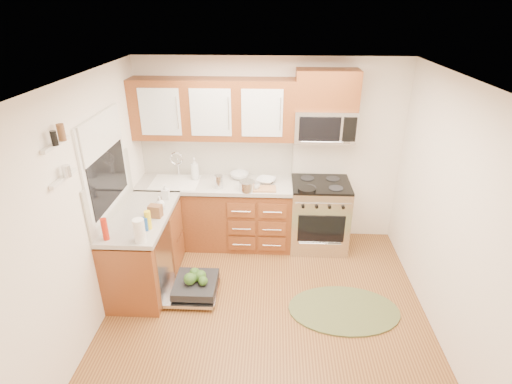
# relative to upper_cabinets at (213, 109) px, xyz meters

# --- Properties ---
(floor) EXTENTS (3.50, 3.50, 0.00)m
(floor) POSITION_rel_upper_cabinets_xyz_m (0.73, -1.57, -1.88)
(floor) COLOR brown
(floor) RESTS_ON ground
(ceiling) EXTENTS (3.50, 3.50, 0.00)m
(ceiling) POSITION_rel_upper_cabinets_xyz_m (0.73, -1.57, 0.62)
(ceiling) COLOR white
(ceiling) RESTS_ON ground
(wall_back) EXTENTS (3.50, 0.04, 2.50)m
(wall_back) POSITION_rel_upper_cabinets_xyz_m (0.73, 0.18, -0.62)
(wall_back) COLOR white
(wall_back) RESTS_ON ground
(wall_front) EXTENTS (3.50, 0.04, 2.50)m
(wall_front) POSITION_rel_upper_cabinets_xyz_m (0.73, -3.33, -0.62)
(wall_front) COLOR white
(wall_front) RESTS_ON ground
(wall_left) EXTENTS (0.04, 3.50, 2.50)m
(wall_left) POSITION_rel_upper_cabinets_xyz_m (-1.02, -1.57, -0.62)
(wall_left) COLOR white
(wall_left) RESTS_ON ground
(wall_right) EXTENTS (0.04, 3.50, 2.50)m
(wall_right) POSITION_rel_upper_cabinets_xyz_m (2.48, -1.57, -0.62)
(wall_right) COLOR white
(wall_right) RESTS_ON ground
(base_cabinet_back) EXTENTS (2.05, 0.60, 0.85)m
(base_cabinet_back) POSITION_rel_upper_cabinets_xyz_m (0.00, -0.12, -1.45)
(base_cabinet_back) COLOR brown
(base_cabinet_back) RESTS_ON ground
(base_cabinet_left) EXTENTS (0.60, 1.25, 0.85)m
(base_cabinet_left) POSITION_rel_upper_cabinets_xyz_m (-0.72, -1.05, -1.45)
(base_cabinet_left) COLOR brown
(base_cabinet_left) RESTS_ON ground
(countertop_back) EXTENTS (2.07, 0.64, 0.05)m
(countertop_back) POSITION_rel_upper_cabinets_xyz_m (0.00, -0.14, -0.97)
(countertop_back) COLOR #BEB6AD
(countertop_back) RESTS_ON base_cabinet_back
(countertop_left) EXTENTS (0.64, 1.27, 0.05)m
(countertop_left) POSITION_rel_upper_cabinets_xyz_m (-0.71, -1.05, -0.97)
(countertop_left) COLOR #BEB6AD
(countertop_left) RESTS_ON base_cabinet_left
(backsplash_back) EXTENTS (2.05, 0.02, 0.57)m
(backsplash_back) POSITION_rel_upper_cabinets_xyz_m (0.00, 0.16, -0.67)
(backsplash_back) COLOR #B2ACA0
(backsplash_back) RESTS_ON ground
(backsplash_left) EXTENTS (0.02, 1.25, 0.57)m
(backsplash_left) POSITION_rel_upper_cabinets_xyz_m (-1.01, -1.05, -0.67)
(backsplash_left) COLOR #B2ACA0
(backsplash_left) RESTS_ON ground
(upper_cabinets) EXTENTS (2.05, 0.35, 0.75)m
(upper_cabinets) POSITION_rel_upper_cabinets_xyz_m (0.00, 0.00, 0.00)
(upper_cabinets) COLOR brown
(upper_cabinets) RESTS_ON ground
(cabinet_over_mw) EXTENTS (0.76, 0.35, 0.47)m
(cabinet_over_mw) POSITION_rel_upper_cabinets_xyz_m (1.41, 0.00, 0.26)
(cabinet_over_mw) COLOR brown
(cabinet_over_mw) RESTS_ON ground
(range) EXTENTS (0.76, 0.64, 0.95)m
(range) POSITION_rel_upper_cabinets_xyz_m (1.41, -0.15, -1.40)
(range) COLOR silver
(range) RESTS_ON ground
(microwave) EXTENTS (0.76, 0.38, 0.40)m
(microwave) POSITION_rel_upper_cabinets_xyz_m (1.41, -0.02, -0.18)
(microwave) COLOR silver
(microwave) RESTS_ON ground
(sink) EXTENTS (0.62, 0.50, 0.26)m
(sink) POSITION_rel_upper_cabinets_xyz_m (-0.52, -0.16, -1.07)
(sink) COLOR white
(sink) RESTS_ON ground
(dishwasher) EXTENTS (0.70, 0.60, 0.20)m
(dishwasher) POSITION_rel_upper_cabinets_xyz_m (-0.13, -1.27, -1.77)
(dishwasher) COLOR silver
(dishwasher) RESTS_ON ground
(window) EXTENTS (0.03, 1.05, 1.05)m
(window) POSITION_rel_upper_cabinets_xyz_m (-1.01, -1.07, -0.32)
(window) COLOR white
(window) RESTS_ON ground
(window_blind) EXTENTS (0.02, 0.96, 0.40)m
(window_blind) POSITION_rel_upper_cabinets_xyz_m (-0.98, -1.07, 0.00)
(window_blind) COLOR white
(window_blind) RESTS_ON ground
(shelf_upper) EXTENTS (0.04, 0.40, 0.03)m
(shelf_upper) POSITION_rel_upper_cabinets_xyz_m (-0.99, -1.92, 0.17)
(shelf_upper) COLOR white
(shelf_upper) RESTS_ON ground
(shelf_lower) EXTENTS (0.04, 0.40, 0.03)m
(shelf_lower) POSITION_rel_upper_cabinets_xyz_m (-0.99, -1.92, -0.12)
(shelf_lower) COLOR white
(shelf_lower) RESTS_ON ground
(rug) EXTENTS (1.37, 1.05, 0.02)m
(rug) POSITION_rel_upper_cabinets_xyz_m (1.59, -1.47, -1.86)
(rug) COLOR #62693C
(rug) RESTS_ON ground
(skillet) EXTENTS (0.25, 0.25, 0.04)m
(skillet) POSITION_rel_upper_cabinets_xyz_m (1.20, -0.40, -0.90)
(skillet) COLOR black
(skillet) RESTS_ON range
(stock_pot) EXTENTS (0.26, 0.26, 0.12)m
(stock_pot) POSITION_rel_upper_cabinets_xyz_m (0.44, -0.35, -0.89)
(stock_pot) COLOR silver
(stock_pot) RESTS_ON countertop_back
(cutting_board) EXTENTS (0.30, 0.20, 0.02)m
(cutting_board) POSITION_rel_upper_cabinets_xyz_m (0.66, -0.32, -0.94)
(cutting_board) COLOR tan
(cutting_board) RESTS_ON countertop_back
(canister) EXTENTS (0.13, 0.13, 0.17)m
(canister) POSITION_rel_upper_cabinets_xyz_m (0.08, -0.30, -0.86)
(canister) COLOR silver
(canister) RESTS_ON countertop_back
(paper_towel_roll) EXTENTS (0.12, 0.12, 0.25)m
(paper_towel_roll) POSITION_rel_upper_cabinets_xyz_m (-0.54, -1.59, -0.83)
(paper_towel_roll) COLOR white
(paper_towel_roll) RESTS_ON countertop_left
(mustard_bottle) EXTENTS (0.08, 0.08, 0.21)m
(mustard_bottle) POSITION_rel_upper_cabinets_xyz_m (-0.53, -1.35, -0.85)
(mustard_bottle) COLOR yellow
(mustard_bottle) RESTS_ON countertop_left
(red_bottle) EXTENTS (0.08, 0.08, 0.24)m
(red_bottle) POSITION_rel_upper_cabinets_xyz_m (-0.90, -1.57, -0.83)
(red_bottle) COLOR #B3210E
(red_bottle) RESTS_ON countertop_left
(wooden_box) EXTENTS (0.15, 0.12, 0.14)m
(wooden_box) POSITION_rel_upper_cabinets_xyz_m (-0.52, -1.09, -0.88)
(wooden_box) COLOR brown
(wooden_box) RESTS_ON countertop_left
(blue_carton) EXTENTS (0.09, 0.06, 0.15)m
(blue_carton) POSITION_rel_upper_cabinets_xyz_m (-0.57, -1.38, -0.88)
(blue_carton) COLOR #2459AC
(blue_carton) RESTS_ON countertop_left
(bowl_a) EXTENTS (0.31, 0.31, 0.06)m
(bowl_a) POSITION_rel_upper_cabinets_xyz_m (0.68, -0.11, -0.92)
(bowl_a) COLOR #999999
(bowl_a) RESTS_ON countertop_back
(bowl_b) EXTENTS (0.32, 0.32, 0.08)m
(bowl_b) POSITION_rel_upper_cabinets_xyz_m (0.32, 0.03, -0.91)
(bowl_b) COLOR #999999
(bowl_b) RESTS_ON countertop_back
(cup) EXTENTS (0.11, 0.11, 0.09)m
(cup) POSITION_rel_upper_cabinets_xyz_m (0.55, -0.32, -0.91)
(cup) COLOR #999999
(cup) RESTS_ON countertop_back
(soap_bottle_a) EXTENTS (0.14, 0.14, 0.30)m
(soap_bottle_a) POSITION_rel_upper_cabinets_xyz_m (-0.27, -0.04, -0.80)
(soap_bottle_a) COLOR #999999
(soap_bottle_a) RESTS_ON countertop_back
(soap_bottle_b) EXTENTS (0.09, 0.09, 0.19)m
(soap_bottle_b) POSITION_rel_upper_cabinets_xyz_m (-0.52, -0.63, -0.86)
(soap_bottle_b) COLOR #999999
(soap_bottle_b) RESTS_ON countertop_left
(soap_bottle_c) EXTENTS (0.16, 0.16, 0.16)m
(soap_bottle_c) POSITION_rel_upper_cabinets_xyz_m (-0.52, -0.91, -0.87)
(soap_bottle_c) COLOR #999999
(soap_bottle_c) RESTS_ON countertop_left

